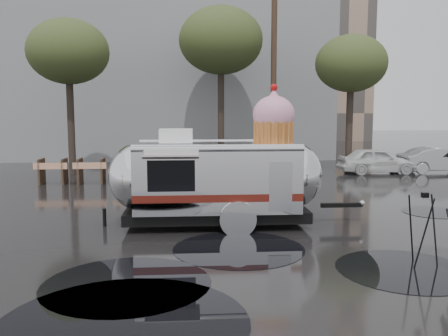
{
  "coord_description": "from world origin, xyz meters",
  "views": [
    {
      "loc": [
        -1.73,
        -9.14,
        2.88
      ],
      "look_at": [
        -0.81,
        2.67,
        1.45
      ],
      "focal_mm": 38.0,
      "sensor_mm": 36.0,
      "label": 1
    }
  ],
  "objects": [
    {
      "name": "ground",
      "position": [
        0.0,
        0.0,
        0.0
      ],
      "size": [
        120.0,
        120.0,
        0.0
      ],
      "primitive_type": "plane",
      "color": "black",
      "rests_on": "ground"
    },
    {
      "name": "puddles",
      "position": [
        -0.82,
        -1.06,
        0.01
      ],
      "size": [
        10.49,
        9.15,
        0.01
      ],
      "color": "black",
      "rests_on": "ground"
    },
    {
      "name": "grey_building",
      "position": [
        -4.0,
        24.0,
        6.5
      ],
      "size": [
        22.0,
        12.0,
        13.0
      ],
      "primitive_type": "cube",
      "color": "slate",
      "rests_on": "ground"
    },
    {
      "name": "utility_pole",
      "position": [
        2.5,
        14.0,
        4.62
      ],
      "size": [
        1.6,
        0.28,
        9.0
      ],
      "color": "#473323",
      "rests_on": "ground"
    },
    {
      "name": "tree_left",
      "position": [
        -7.0,
        13.0,
        5.48
      ],
      "size": [
        3.64,
        3.64,
        6.95
      ],
      "color": "#382D26",
      "rests_on": "ground"
    },
    {
      "name": "tree_mid",
      "position": [
        0.0,
        15.0,
        6.34
      ],
      "size": [
        4.2,
        4.2,
        8.03
      ],
      "color": "#382D26",
      "rests_on": "ground"
    },
    {
      "name": "tree_right",
      "position": [
        6.0,
        13.0,
        5.06
      ],
      "size": [
        3.36,
        3.36,
        6.42
      ],
      "color": "#382D26",
      "rests_on": "ground"
    },
    {
      "name": "barricade_row",
      "position": [
        -5.55,
        9.96,
        0.52
      ],
      "size": [
        4.3,
        0.8,
        1.0
      ],
      "color": "#473323",
      "rests_on": "ground"
    },
    {
      "name": "airstream_trailer",
      "position": [
        -0.92,
        2.67,
        1.27
      ],
      "size": [
        6.73,
        2.55,
        3.62
      ],
      "rotation": [
        0.0,
        0.0,
        -0.0
      ],
      "color": "silver",
      "rests_on": "ground"
    },
    {
      "name": "tripod",
      "position": [
        2.64,
        -0.85,
        0.81
      ],
      "size": [
        0.53,
        0.58,
        1.39
      ],
      "rotation": [
        0.0,
        0.0,
        0.12
      ],
      "color": "black",
      "rests_on": "ground"
    }
  ]
}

